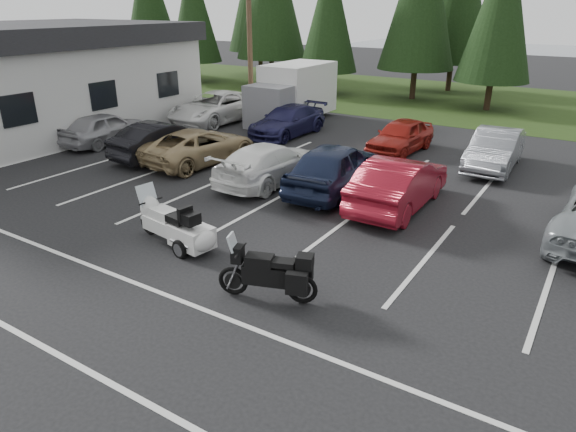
# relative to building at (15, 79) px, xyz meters

# --- Properties ---
(ground) EXTENTS (120.00, 120.00, 0.00)m
(ground) POSITION_rel_building_xyz_m (18.00, -4.00, -2.45)
(ground) COLOR black
(ground) RESTS_ON ground
(grass_strip) EXTENTS (80.00, 16.00, 0.01)m
(grass_strip) POSITION_rel_building_xyz_m (18.00, 20.00, -2.45)
(grass_strip) COLOR #203410
(grass_strip) RESTS_ON ground
(building) EXTENTS (10.60, 15.60, 4.90)m
(building) POSITION_rel_building_xyz_m (0.00, 0.00, 0.00)
(building) COLOR beige
(building) RESTS_ON ground
(utility_pole) EXTENTS (1.60, 0.26, 9.00)m
(utility_pole) POSITION_rel_building_xyz_m (8.00, 8.00, 2.25)
(utility_pole) COLOR #473321
(utility_pole) RESTS_ON ground
(box_truck) EXTENTS (2.40, 5.60, 2.90)m
(box_truck) POSITION_rel_building_xyz_m (10.00, 8.50, -1.00)
(box_truck) COLOR silver
(box_truck) RESTS_ON ground
(stall_markings) EXTENTS (32.00, 16.00, 0.01)m
(stall_markings) POSITION_rel_building_xyz_m (18.00, -2.00, -2.45)
(stall_markings) COLOR silver
(stall_markings) RESTS_ON ground
(conifer_1) EXTENTS (3.96, 3.96, 9.22)m
(conifer_1) POSITION_rel_building_xyz_m (-4.00, 17.20, 2.94)
(conifer_1) COLOR #332316
(conifer_1) RESTS_ON ground
(conifer_3) EXTENTS (3.87, 3.87, 9.02)m
(conifer_3) POSITION_rel_building_xyz_m (7.50, 17.40, 2.82)
(conifer_3) COLOR #332316
(conifer_3) RESTS_ON ground
(conifer_5) EXTENTS (4.14, 4.14, 9.63)m
(conifer_5) POSITION_rel_building_xyz_m (18.00, 17.60, 3.18)
(conifer_5) COLOR #332316
(conifer_5) RESTS_ON ground
(car_near_0) EXTENTS (1.77, 4.19, 1.42)m
(car_near_0) POSITION_rel_building_xyz_m (5.58, 0.43, -1.74)
(car_near_0) COLOR #9F9EA2
(car_near_0) RESTS_ON ground
(car_near_1) EXTENTS (1.97, 4.55, 1.46)m
(car_near_1) POSITION_rel_building_xyz_m (9.36, 0.19, -1.72)
(car_near_1) COLOR black
(car_near_1) RESTS_ON ground
(car_near_2) EXTENTS (2.61, 4.97, 1.33)m
(car_near_2) POSITION_rel_building_xyz_m (11.04, 0.44, -1.78)
(car_near_2) COLOR tan
(car_near_2) RESTS_ON ground
(car_near_3) EXTENTS (2.11, 4.80, 1.37)m
(car_near_3) POSITION_rel_building_xyz_m (14.69, -0.08, -1.76)
(car_near_3) COLOR white
(car_near_3) RESTS_ON ground
(car_near_4) EXTENTS (2.30, 4.96, 1.65)m
(car_near_4) POSITION_rel_building_xyz_m (17.00, 0.34, -1.63)
(car_near_4) COLOR #161E38
(car_near_4) RESTS_ON ground
(car_near_5) EXTENTS (1.69, 4.72, 1.55)m
(car_near_5) POSITION_rel_building_xyz_m (19.32, 0.05, -1.68)
(car_near_5) COLOR maroon
(car_near_5) RESTS_ON ground
(car_far_0) EXTENTS (2.69, 5.66, 1.56)m
(car_far_0) POSITION_rel_building_xyz_m (6.83, 6.49, -1.67)
(car_far_0) COLOR white
(car_far_0) RESTS_ON ground
(car_far_1) EXTENTS (2.06, 4.72, 1.35)m
(car_far_1) POSITION_rel_building_xyz_m (11.51, 6.06, -1.77)
(car_far_1) COLOR #1C1B44
(car_far_1) RESTS_ON ground
(car_far_2) EXTENTS (1.88, 4.12, 1.37)m
(car_far_2) POSITION_rel_building_xyz_m (17.08, 6.07, -1.77)
(car_far_2) COLOR maroon
(car_far_2) RESTS_ON ground
(car_far_3) EXTENTS (1.66, 4.43, 1.45)m
(car_far_3) POSITION_rel_building_xyz_m (20.88, 5.79, -1.73)
(car_far_3) COLOR slate
(car_far_3) RESTS_ON ground
(touring_motorcycle) EXTENTS (2.73, 1.19, 1.46)m
(touring_motorcycle) POSITION_rel_building_xyz_m (15.28, -5.58, -1.72)
(touring_motorcycle) COLOR silver
(touring_motorcycle) RESTS_ON ground
(cargo_trailer) EXTENTS (1.67, 1.10, 0.72)m
(cargo_trailer) POSITION_rel_building_xyz_m (16.12, -5.63, -2.09)
(cargo_trailer) COLOR silver
(cargo_trailer) RESTS_ON ground
(adventure_motorcycle) EXTENTS (2.51, 1.55, 1.44)m
(adventure_motorcycle) POSITION_rel_building_xyz_m (18.95, -6.44, -1.73)
(adventure_motorcycle) COLOR black
(adventure_motorcycle) RESTS_ON ground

